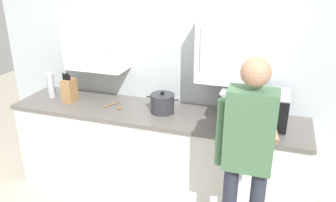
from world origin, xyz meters
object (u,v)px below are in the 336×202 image
(wooden_spoon, at_px, (116,106))
(person_figure, at_px, (247,151))
(microwave_oven, at_px, (250,107))
(knife_block, at_px, (69,90))
(thermos_flask, at_px, (51,85))
(stock_pot, at_px, (162,103))

(wooden_spoon, xyz_separation_m, person_figure, (1.39, -0.70, 0.12))
(microwave_oven, distance_m, wooden_spoon, 1.34)
(knife_block, height_order, person_figure, person_figure)
(wooden_spoon, distance_m, person_figure, 1.56)
(thermos_flask, height_order, wooden_spoon, thermos_flask)
(microwave_oven, relative_size, person_figure, 0.44)
(microwave_oven, distance_m, thermos_flask, 2.12)
(stock_pot, bearing_deg, wooden_spoon, -176.25)
(knife_block, bearing_deg, wooden_spoon, -0.29)
(stock_pot, height_order, knife_block, knife_block)
(person_figure, bearing_deg, thermos_flask, 161.11)
(microwave_oven, distance_m, stock_pot, 0.84)
(wooden_spoon, height_order, person_figure, person_figure)
(stock_pot, bearing_deg, knife_block, -178.34)
(stock_pot, relative_size, wooden_spoon, 1.60)
(microwave_oven, relative_size, knife_block, 2.35)
(thermos_flask, bearing_deg, person_figure, -18.89)
(stock_pot, relative_size, person_figure, 0.19)
(microwave_oven, bearing_deg, person_figure, -85.83)
(thermos_flask, relative_size, stock_pot, 0.81)
(wooden_spoon, bearing_deg, knife_block, 179.71)
(microwave_oven, xyz_separation_m, thermos_flask, (-2.12, -0.01, -0.02))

